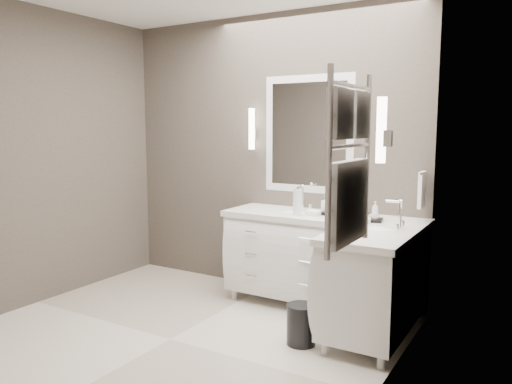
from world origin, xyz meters
The scene contains 19 objects.
floor centered at (0.00, 0.00, -0.01)m, with size 3.20×3.00×0.01m, color beige.
wall_back centered at (0.00, 1.50, 1.35)m, with size 3.20×0.01×2.70m, color #463F38.
wall_left centered at (-1.60, 0.00, 1.35)m, with size 0.01×3.00×2.70m, color #463F38.
wall_right centered at (1.60, 0.00, 1.35)m, with size 0.01×3.00×2.70m, color #463F38.
vanity_back centered at (0.45, 1.23, 0.49)m, with size 1.24×0.59×0.97m.
vanity_right centered at (1.33, 0.90, 0.49)m, with size 0.59×1.24×0.97m.
mirror_back centered at (0.45, 1.49, 1.55)m, with size 0.90×0.02×1.10m.
mirror_right centered at (1.59, 0.80, 1.55)m, with size 0.02×0.90×1.10m.
sconce_back centered at (-0.13, 1.43, 1.59)m, with size 0.06×0.06×0.40m.
sconce_right centered at (1.53, 0.22, 1.59)m, with size 0.06×0.06×0.40m.
towel_bar_corner centered at (1.54, 1.36, 1.12)m, with size 0.03×0.22×0.30m.
towel_ladder centered at (1.55, -0.40, 1.39)m, with size 0.06×0.58×0.90m.
waste_bin centered at (0.90, 0.44, 0.15)m, with size 0.22×0.22×0.31m, color black.
amenity_tray_back centered at (0.76, 1.25, 0.86)m, with size 0.17×0.13×0.03m, color black.
amenity_tray_right centered at (1.22, 1.15, 0.86)m, with size 0.12×0.16×0.02m, color black.
water_bottle centered at (0.54, 1.10, 0.96)m, with size 0.08×0.08×0.23m, color silver.
soap_bottle_a centered at (0.73, 1.27, 0.95)m, with size 0.06×0.07×0.14m, color white.
soap_bottle_b centered at (0.79, 1.22, 0.92)m, with size 0.07×0.07×0.09m, color black.
soap_bottle_c centered at (1.22, 1.15, 0.95)m, with size 0.06×0.06×0.14m, color white.
Camera 1 is at (2.43, -2.80, 1.62)m, focal length 35.00 mm.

